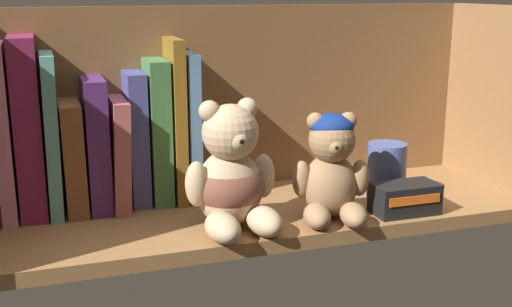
{
  "coord_description": "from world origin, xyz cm",
  "views": [
    {
      "loc": [
        -30.14,
        -84.55,
        33.37
      ],
      "look_at": [
        -1.78,
        0.0,
        10.31
      ],
      "focal_mm": 45.56,
      "sensor_mm": 36.0,
      "label": 1
    }
  ],
  "objects": [
    {
      "name": "book_6",
      "position": [
        -17.36,
        9.3,
        11.75
      ],
      "size": [
        2.65,
        9.33,
        19.49
      ],
      "primitive_type": "cube",
      "color": "#404382",
      "rests_on": "shelf_board"
    },
    {
      "name": "book_0",
      "position": [
        -35.33,
        9.3,
        14.12
      ],
      "size": [
        1.97,
        13.14,
        24.24
      ],
      "primitive_type": "cube",
      "color": "#C47EA0",
      "rests_on": "shelf_board"
    },
    {
      "name": "book_3",
      "position": [
        -26.51,
        9.3,
        9.91
      ],
      "size": [
        3.03,
        12.96,
        15.85
      ],
      "primitive_type": "cube",
      "rotation": [
        0.0,
        -0.01,
        0.0
      ],
      "color": "brown",
      "rests_on": "shelf_board"
    },
    {
      "name": "shelf_back_panel",
      "position": [
        0.0,
        12.62,
        15.27
      ],
      "size": [
        78.04,
        1.2,
        30.54
      ],
      "primitive_type": "cube",
      "color": "brown",
      "rests_on": "ground"
    },
    {
      "name": "small_product_box",
      "position": [
        17.7,
        -8.34,
        4.18
      ],
      "size": [
        9.25,
        5.28,
        4.35
      ],
      "color": "black",
      "rests_on": "shelf_board"
    },
    {
      "name": "teddy_bear_smaller",
      "position": [
        6.84,
        -6.81,
        9.05
      ],
      "size": [
        11.35,
        11.64,
        14.86
      ],
      "color": "#93704C",
      "rests_on": "shelf_board"
    },
    {
      "name": "shelf_board",
      "position": [
        0.0,
        0.0,
        1.0
      ],
      "size": [
        75.64,
        24.05,
        2.0
      ],
      "primitive_type": "cube",
      "color": "olive",
      "rests_on": "ground"
    },
    {
      "name": "book_2",
      "position": [
        -29.19,
        9.3,
        13.33
      ],
      "size": [
        1.98,
        13.56,
        22.68
      ],
      "primitive_type": "cube",
      "rotation": [
        0.0,
        0.01,
        0.0
      ],
      "color": "#5DA098",
      "rests_on": "shelf_board"
    },
    {
      "name": "pillar_candle",
      "position": [
        18.84,
        -0.96,
        6.2
      ],
      "size": [
        5.93,
        5.93,
        8.39
      ],
      "primitive_type": "cylinder",
      "color": "#4C5B99",
      "rests_on": "shelf_board"
    },
    {
      "name": "book_7",
      "position": [
        -14.23,
        9.3,
        12.6
      ],
      "size": [
        2.88,
        10.3,
        21.21
      ],
      "primitive_type": "cube",
      "color": "#3D713C",
      "rests_on": "shelf_board"
    },
    {
      "name": "shelf_side_panel_right",
      "position": [
        38.62,
        0.0,
        15.27
      ],
      "size": [
        1.6,
        26.45,
        30.54
      ],
      "primitive_type": "cube",
      "color": "olive",
      "rests_on": "ground"
    },
    {
      "name": "book_1",
      "position": [
        -32.21,
        9.3,
        14.5
      ],
      "size": [
        3.55,
        12.42,
        24.99
      ],
      "primitive_type": "cube",
      "color": "maroon",
      "rests_on": "shelf_board"
    },
    {
      "name": "book_9",
      "position": [
        -9.45,
        9.3,
        13.01
      ],
      "size": [
        1.79,
        10.85,
        22.01
      ],
      "primitive_type": "cube",
      "color": "#5A87B1",
      "rests_on": "shelf_board"
    },
    {
      "name": "book_8",
      "position": [
        -11.57,
        9.3,
        14.08
      ],
      "size": [
        1.72,
        11.22,
        24.16
      ],
      "primitive_type": "cube",
      "color": "brown",
      "rests_on": "shelf_board"
    },
    {
      "name": "book_4",
      "position": [
        -23.19,
        9.3,
        11.51
      ],
      "size": [
        3.04,
        12.81,
        19.01
      ],
      "primitive_type": "cube",
      "color": "#4A235D",
      "rests_on": "shelf_board"
    },
    {
      "name": "book_5",
      "position": [
        -20.18,
        9.3,
        9.99
      ],
      "size": [
        2.82,
        14.31,
        16.04
      ],
      "primitive_type": "cube",
      "rotation": [
        0.0,
        0.04,
        0.0
      ],
      "color": "#A45353",
      "rests_on": "shelf_board"
    },
    {
      "name": "teddy_bear_larger",
      "position": [
        -7.21,
        -5.88,
        8.8
      ],
      "size": [
        12.7,
        13.35,
        17.29
      ],
      "color": "tan",
      "rests_on": "shelf_board"
    }
  ]
}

